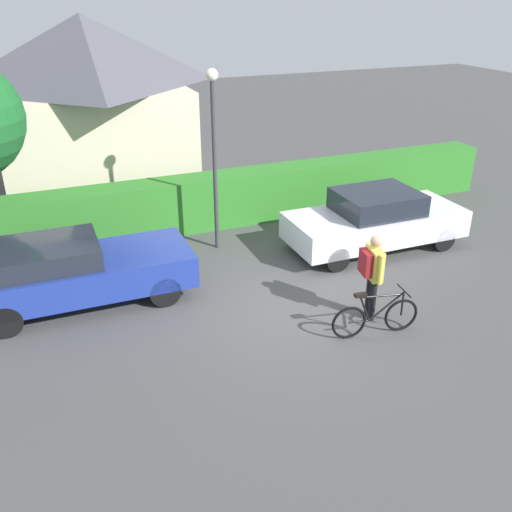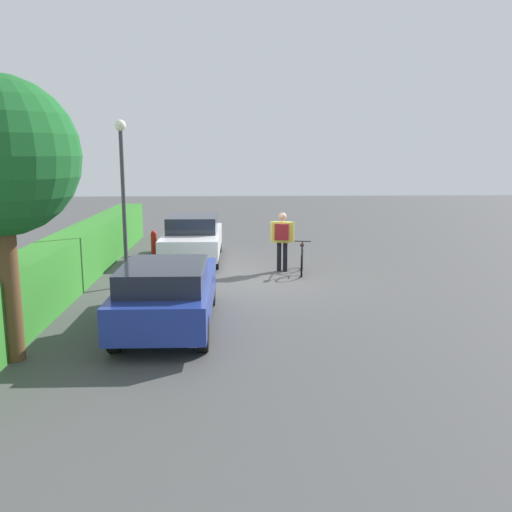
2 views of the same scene
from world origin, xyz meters
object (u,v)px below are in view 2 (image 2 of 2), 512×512
fire_hydrant (154,242)px  street_lamp (123,181)px  parked_car_near (168,291)px  person_rider (282,236)px  parked_car_far (193,238)px  bicycle (302,260)px

fire_hydrant → street_lamp: bearing=179.4°
parked_car_near → person_rider: 5.79m
parked_car_near → parked_car_far: 7.01m
parked_car_near → person_rider: person_rider is taller
parked_car_far → bicycle: parked_car_far is taller
fire_hydrant → person_rider: bearing=-126.2°
parked_car_near → fire_hydrant: size_ratio=5.39×
parked_car_near → parked_car_far: size_ratio=1.01×
parked_car_near → street_lamp: street_lamp is taller
street_lamp → fire_hydrant: street_lamp is taller
parked_car_far → parked_car_near: bearing=180.0°
bicycle → fire_hydrant: bearing=55.3°
street_lamp → person_rider: bearing=-68.6°
bicycle → fire_hydrant: size_ratio=2.08×
parked_car_near → fire_hydrant: bearing=9.9°
parked_car_near → street_lamp: bearing=22.9°
person_rider → fire_hydrant: bearing=53.8°
person_rider → fire_hydrant: 5.16m
parked_car_near → bicycle: 5.89m
bicycle → fire_hydrant: 5.70m
parked_car_near → bicycle: bearing=-33.8°
parked_car_far → person_rider: person_rider is taller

